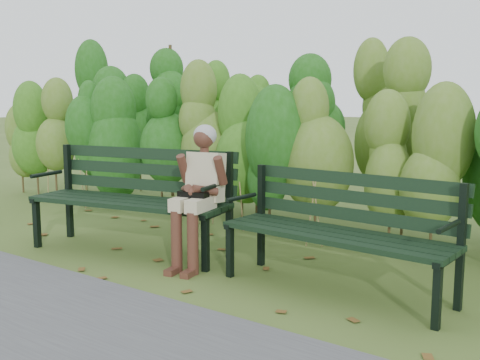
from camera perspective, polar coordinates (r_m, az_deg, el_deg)
The scene contains 6 objects.
ground at distance 5.24m, azimuth -2.26°, elevation -8.59°, with size 80.00×80.00×0.00m, color #445B22.
hedge_band at distance 6.59m, azimuth 7.75°, elevation 5.91°, with size 11.04×1.67×2.42m.
leaf_litter at distance 4.87m, azimuth 2.14°, elevation -9.87°, with size 5.74×2.08×0.01m.
bench_left at distance 5.72m, azimuth -10.59°, elevation -1.08°, with size 2.14×1.05×1.03m.
bench_right at distance 4.53m, azimuth 10.30°, elevation -4.25°, with size 1.89×0.71×0.93m.
seated_woman at distance 5.09m, azimuth -4.19°, elevation -0.44°, with size 0.49×0.72×1.29m.
Camera 1 is at (3.09, -3.95, 1.52)m, focal length 42.00 mm.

